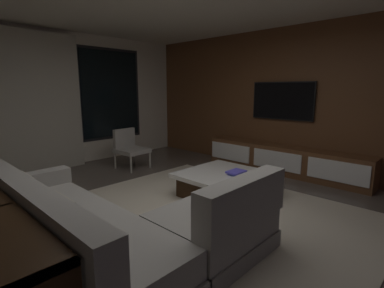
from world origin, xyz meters
TOP-DOWN VIEW (x-y plane):
  - floor at (0.00, 0.00)m, footprint 9.20×9.20m
  - back_wall_with_window at (-0.06, 3.62)m, footprint 6.60×0.30m
  - media_wall at (3.06, 0.00)m, footprint 0.12×7.80m
  - area_rug at (0.35, -0.10)m, footprint 3.20×3.80m
  - sectional_couch at (-0.96, -0.10)m, footprint 1.98×2.50m
  - coffee_table at (1.04, 0.14)m, footprint 1.16×1.16m
  - book_stack_on_coffee_table at (1.11, -0.02)m, footprint 0.27×0.20m
  - accent_chair_near_window at (1.02, 2.52)m, footprint 0.58×0.60m
  - media_console at (2.77, 0.05)m, footprint 0.46×3.10m
  - mounted_tv at (2.95, 0.25)m, footprint 0.05×1.23m

SIDE VIEW (x-z plane):
  - floor at x=0.00m, z-range 0.00..0.00m
  - area_rug at x=0.35m, z-range 0.00..0.01m
  - coffee_table at x=1.04m, z-range 0.01..0.37m
  - media_console at x=2.77m, z-range -0.01..0.51m
  - sectional_couch at x=-0.96m, z-range -0.12..0.70m
  - book_stack_on_coffee_table at x=1.11m, z-range 0.36..0.41m
  - accent_chair_near_window at x=1.02m, z-range 0.04..0.82m
  - back_wall_with_window at x=-0.06m, z-range -0.01..2.69m
  - media_wall at x=3.06m, z-range 0.00..2.70m
  - mounted_tv at x=2.95m, z-range 1.00..1.70m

